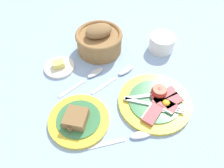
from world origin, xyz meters
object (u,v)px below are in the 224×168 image
at_px(breakfast_plate, 156,101).
at_px(bread_basket, 99,40).
at_px(teaspoon_near_cup, 133,137).
at_px(teaspoon_stray, 90,76).
at_px(sugar_cup, 162,42).
at_px(butter_dish, 59,67).
at_px(teaspoon_by_saucer, 120,74).
at_px(bread_plate, 78,120).

xyz_separation_m(breakfast_plate, bread_basket, (-0.14, 0.29, 0.04)).
bearing_deg(bread_basket, teaspoon_near_cup, -84.67).
bearing_deg(teaspoon_stray, bread_basket, 35.66).
bearing_deg(teaspoon_near_cup, teaspoon_stray, 106.96).
bearing_deg(teaspoon_near_cup, sugar_cup, 56.64).
relative_size(butter_dish, teaspoon_stray, 0.63).
bearing_deg(teaspoon_near_cup, bread_basket, 91.98).
height_order(teaspoon_by_saucer, teaspoon_stray, same).
height_order(breakfast_plate, teaspoon_stray, breakfast_plate).
height_order(bread_plate, teaspoon_stray, bread_plate).
relative_size(bread_plate, teaspoon_near_cup, 0.95).
distance_m(sugar_cup, teaspoon_near_cup, 0.41).
bearing_deg(bread_basket, bread_plate, -109.88).
xyz_separation_m(bread_plate, teaspoon_by_saucer, (0.17, 0.17, -0.01)).
distance_m(bread_basket, teaspoon_near_cup, 0.39).
bearing_deg(teaspoon_by_saucer, sugar_cup, -0.81).
height_order(bread_basket, butter_dish, bread_basket).
distance_m(sugar_cup, teaspoon_by_saucer, 0.22).
xyz_separation_m(breakfast_plate, bread_plate, (-0.25, -0.02, 0.00)).
bearing_deg(bread_plate, teaspoon_stray, 72.26).
distance_m(bread_plate, bread_basket, 0.33).
distance_m(bread_plate, butter_dish, 0.24).
relative_size(sugar_cup, butter_dish, 0.88).
bearing_deg(breakfast_plate, butter_dish, 144.33).
bearing_deg(teaspoon_stray, sugar_cup, -13.38).
distance_m(bread_basket, butter_dish, 0.18).
bearing_deg(butter_dish, sugar_cup, 4.75).
xyz_separation_m(bread_plate, sugar_cup, (0.35, 0.27, 0.02)).
bearing_deg(butter_dish, bread_basket, 24.14).
bearing_deg(butter_dish, teaspoon_stray, -32.40).
relative_size(bread_plate, teaspoon_by_saucer, 1.05).
height_order(sugar_cup, butter_dish, sugar_cup).
xyz_separation_m(bread_plate, teaspoon_stray, (0.06, 0.17, -0.01)).
height_order(sugar_cup, teaspoon_by_saucer, sugar_cup).
relative_size(bread_plate, butter_dish, 1.68).
height_order(breakfast_plate, teaspoon_near_cup, breakfast_plate).
bearing_deg(teaspoon_stray, bread_plate, -139.57).
bearing_deg(sugar_cup, teaspoon_near_cup, -120.01).
height_order(bread_basket, teaspoon_by_saucer, bread_basket).
distance_m(breakfast_plate, teaspoon_by_saucer, 0.17).
xyz_separation_m(teaspoon_near_cup, teaspoon_stray, (-0.09, 0.25, 0.00)).
relative_size(breakfast_plate, teaspoon_by_saucer, 1.33).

